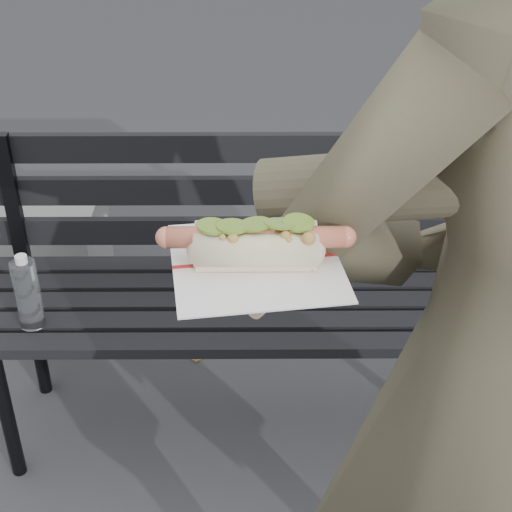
# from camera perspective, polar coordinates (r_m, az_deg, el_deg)

# --- Properties ---
(park_bench) EXTENTS (1.50, 0.44, 0.88)m
(park_bench) POSITION_cam_1_polar(r_m,az_deg,el_deg) (2.15, -0.54, -1.14)
(park_bench) COLOR black
(park_bench) RESTS_ON ground
(person) EXTENTS (0.77, 0.58, 1.90)m
(person) POSITION_cam_1_polar(r_m,az_deg,el_deg) (1.22, 18.07, -8.65)
(person) COLOR #4A4331
(person) RESTS_ON ground
(held_hotdog) EXTENTS (0.62, 0.32, 0.20)m
(held_hotdog) POSITION_cam_1_polar(r_m,az_deg,el_deg) (0.95, 11.19, 4.04)
(held_hotdog) COLOR #4A4331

